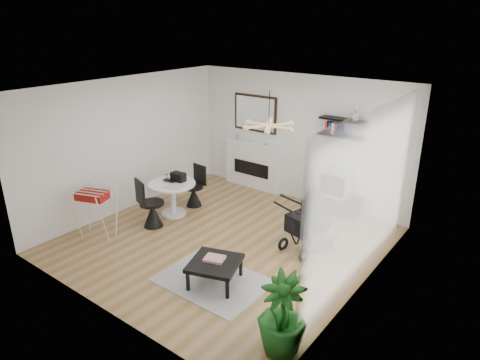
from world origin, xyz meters
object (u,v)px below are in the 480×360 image
Objects in this scene: dining_table at (172,194)px; stroller at (309,224)px; coffee_table at (215,264)px; fireplace at (253,159)px; potted_plant at (282,314)px; drying_rack at (96,211)px; crt_tv at (338,182)px; tv_console at (334,203)px.

dining_table is 2.87m from stroller.
fireplace is at bearing 117.36° from coffee_table.
dining_table is 4.22m from potted_plant.
coffee_table is (2.24, -1.33, -0.12)m from dining_table.
coffee_table is (2.68, 0.13, -0.15)m from drying_rack.
fireplace reaches higher than potted_plant.
crt_tv is at bearing 113.62° from stroller.
crt_tv is at bearing 84.27° from coffee_table.
dining_table is 2.60m from coffee_table.
fireplace is 2.01× the size of stroller.
drying_rack reaches higher than coffee_table.
tv_console is at bearing -3.28° from fireplace.
coffee_table is at bearing -95.73° from crt_tv.
potted_plant reaches higher than tv_console.
dining_table is 0.87× the size of stroller.
coffee_table is at bearing -94.29° from stroller.
potted_plant is at bearing -26.96° from dining_table.
stroller reaches higher than coffee_table.
potted_plant is at bearing -20.86° from coffee_table.
crt_tv is 3.44m from coffee_table.
stroller is at bearing 71.24° from coffee_table.
fireplace is 2.25m from dining_table.
potted_plant is at bearing -25.84° from drying_rack.
stroller is (2.43, -1.75, -0.22)m from fireplace.
potted_plant is at bearing -54.27° from stroller.
drying_rack is 4.23m from potted_plant.
tv_console is at bearing 175.48° from crt_tv.
stroller reaches higher than tv_console.
tv_console is 0.47m from crt_tv.
stroller is at bearing -80.85° from crt_tv.
crt_tv is 0.67× the size of coffee_table.
dining_table reaches higher than coffee_table.
dining_table is at bearing -156.56° from stroller.
dining_table reaches higher than tv_console.
crt_tv is 4.16m from potted_plant.
crt_tv is at bearing -4.52° from tv_console.
fireplace is at bearing 79.51° from dining_table.
potted_plant is at bearing -50.83° from fireplace.
tv_console is 1.04× the size of potted_plant.
drying_rack is 0.85× the size of stroller.
fireplace is 2.17m from crt_tv.
dining_table is at bearing 53.19° from drying_rack.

